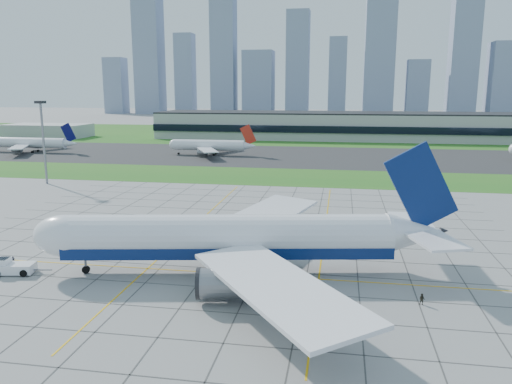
# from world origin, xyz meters

# --- Properties ---
(ground) EXTENTS (1400.00, 1400.00, 0.00)m
(ground) POSITION_xyz_m (0.00, 0.00, 0.00)
(ground) COLOR #9D9D97
(ground) RESTS_ON ground
(grass_median) EXTENTS (700.00, 35.00, 0.04)m
(grass_median) POSITION_xyz_m (0.00, 90.00, 0.02)
(grass_median) COLOR #22661D
(grass_median) RESTS_ON ground
(asphalt_taxiway) EXTENTS (700.00, 75.00, 0.04)m
(asphalt_taxiway) POSITION_xyz_m (0.00, 145.00, 0.03)
(asphalt_taxiway) COLOR #383838
(asphalt_taxiway) RESTS_ON ground
(grass_far) EXTENTS (700.00, 145.00, 0.04)m
(grass_far) POSITION_xyz_m (0.00, 255.00, 0.02)
(grass_far) COLOR #22661D
(grass_far) RESTS_ON ground
(apron_markings) EXTENTS (120.00, 130.00, 0.03)m
(apron_markings) POSITION_xyz_m (0.43, 11.09, 0.02)
(apron_markings) COLOR #474744
(apron_markings) RESTS_ON ground
(terminal) EXTENTS (260.00, 43.00, 15.80)m
(terminal) POSITION_xyz_m (40.00, 229.87, 7.89)
(terminal) COLOR #B7B7B2
(terminal) RESTS_ON ground
(service_block) EXTENTS (50.00, 25.00, 8.00)m
(service_block) POSITION_xyz_m (-160.00, 210.00, 4.00)
(service_block) COLOR #B7B7B2
(service_block) RESTS_ON ground
(light_mast) EXTENTS (2.50, 2.50, 25.60)m
(light_mast) POSITION_xyz_m (-70.00, 65.00, 16.18)
(light_mast) COLOR gray
(light_mast) RESTS_ON ground
(city_skyline) EXTENTS (523.00, 32.40, 160.00)m
(city_skyline) POSITION_xyz_m (-8.71, 520.00, 59.09)
(city_skyline) COLOR #808EA7
(city_skyline) RESTS_ON ground
(airliner) EXTENTS (66.75, 67.05, 21.16)m
(airliner) POSITION_xyz_m (4.04, -1.54, 5.79)
(airliner) COLOR white
(airliner) RESTS_ON ground
(pushback_tug) EXTENTS (9.27, 4.11, 2.54)m
(pushback_tug) POSITION_xyz_m (-30.42, -7.83, 1.13)
(pushback_tug) COLOR white
(pushback_tug) RESTS_ON ground
(crew_near) EXTENTS (0.65, 0.71, 1.64)m
(crew_near) POSITION_xyz_m (-32.51, -4.56, 0.82)
(crew_near) COLOR black
(crew_near) RESTS_ON ground
(crew_far) EXTENTS (0.96, 0.85, 1.65)m
(crew_far) POSITION_xyz_m (32.32, -9.18, 0.82)
(crew_far) COLOR black
(crew_far) RESTS_ON ground
(distant_jet_0) EXTENTS (43.11, 42.66, 14.08)m
(distant_jet_0) POSITION_xyz_m (-124.00, 137.52, 4.49)
(distant_jet_0) COLOR white
(distant_jet_0) RESTS_ON ground
(distant_jet_1) EXTENTS (37.83, 42.66, 14.08)m
(distant_jet_1) POSITION_xyz_m (-37.30, 141.27, 4.49)
(distant_jet_1) COLOR white
(distant_jet_1) RESTS_ON ground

